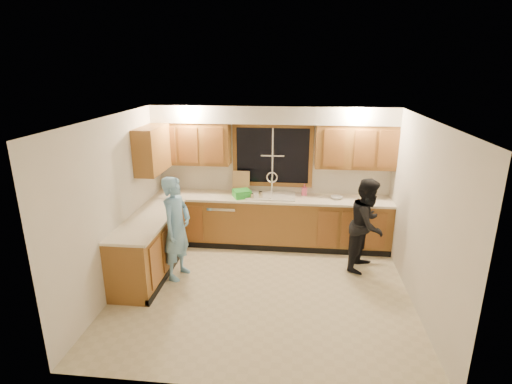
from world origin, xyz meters
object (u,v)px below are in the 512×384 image
knife_block (174,185)px  soap_bottle (304,190)px  stove (136,263)px  woman (367,225)px  dishwasher (224,222)px  sink (271,199)px  man (177,228)px  dish_crate (242,194)px  bowl (336,198)px

knife_block → soap_bottle: size_ratio=1.15×
stove → woman: (3.38, 1.09, 0.30)m
dishwasher → sink: bearing=1.0°
man → dish_crate: man is taller
stove → woman: woman is taller
sink → knife_block: sink is taller
dishwasher → dish_crate: size_ratio=2.88×
woman → bowl: woman is taller
man → woman: (2.91, 0.59, -0.05)m
soap_bottle → bowl: size_ratio=1.06×
dishwasher → woman: 2.55m
knife_block → dish_crate: bearing=-41.6°
knife_block → man: bearing=-103.6°
woman → dishwasher: bearing=100.0°
dish_crate → woman: bearing=-17.0°
sink → woman: (1.58, -0.73, -0.12)m
bowl → dishwasher: bearing=-179.9°
knife_block → bowl: knife_block is taller
soap_bottle → stove: bearing=-140.4°
woman → dish_crate: size_ratio=5.25×
dish_crate → soap_bottle: soap_bottle is taller
man → bowl: size_ratio=8.23×
man → knife_block: (-0.47, 1.45, 0.24)m
sink → bowl: 1.15m
woman → soap_bottle: size_ratio=7.24×
sink → stove: (-1.80, -1.82, -0.41)m
woman → bowl: (-0.43, 0.72, 0.20)m
man → soap_bottle: man is taller
sink → dish_crate: 0.53m
stove → bowl: (2.95, 1.82, 0.49)m
soap_bottle → man: bearing=-142.4°
dish_crate → stove: bearing=-126.7°
sink → man: man is taller
dishwasher → dish_crate: 0.67m
man → soap_bottle: (1.92, 1.47, 0.22)m
soap_bottle → woman: bearing=-41.8°
woman → knife_block: size_ratio=6.28×
stove → knife_block: knife_block is taller
knife_block → dishwasher: bearing=-40.4°
sink → knife_block: bearing=175.8°
stove → bowl: bowl is taller
woman → knife_block: (-3.38, 0.86, 0.29)m
man → dishwasher: bearing=-5.3°
sink → dishwasher: sink is taller
knife_block → bowl: (2.95, -0.14, -0.10)m
woman → man: bearing=128.0°
dish_crate → soap_bottle: 1.13m
sink → bowl: bearing=-0.5°
stove → man: 0.77m
dishwasher → bowl: bearing=0.1°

